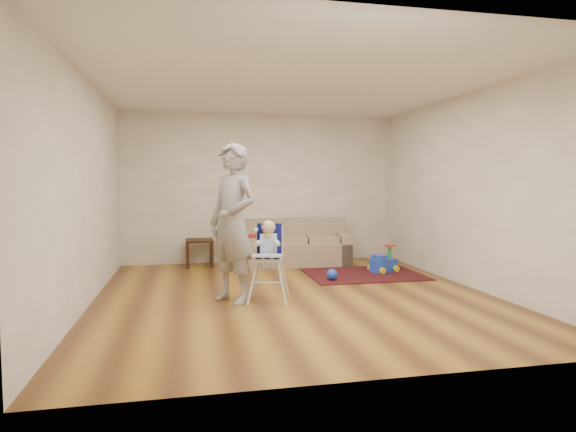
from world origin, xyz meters
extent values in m
plane|color=#553115|center=(0.00, 0.00, 0.00)|extent=(5.50, 5.50, 0.00)
cube|color=beige|center=(0.00, 2.75, 1.35)|extent=(5.00, 0.04, 2.70)
cube|color=beige|center=(-2.50, 0.00, 1.35)|extent=(0.04, 5.50, 2.70)
cube|color=beige|center=(2.50, 0.00, 1.35)|extent=(0.04, 5.50, 2.70)
cube|color=white|center=(0.00, 0.00, 2.70)|extent=(5.00, 5.50, 0.04)
cube|color=#A3221B|center=(-0.12, 2.25, 0.53)|extent=(0.51, 0.36, 0.04)
cube|color=black|center=(1.38, 1.12, 0.01)|extent=(1.78, 1.33, 0.01)
sphere|color=blue|center=(0.74, 0.75, 0.10)|extent=(0.17, 0.17, 0.17)
cylinder|color=blue|center=(-0.44, -0.35, 0.89)|extent=(0.04, 0.12, 0.01)
imported|color=gray|center=(-0.81, -0.18, 0.96)|extent=(0.80, 0.84, 1.93)
camera|label=1|loc=(-1.34, -6.00, 1.46)|focal=30.00mm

